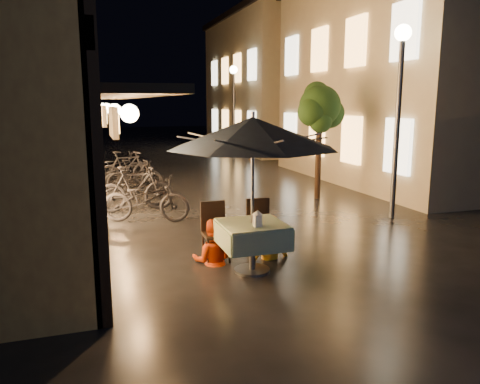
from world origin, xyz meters
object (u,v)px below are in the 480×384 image
object	(u,v)px
cafe_table	(252,235)
person_yellow	(268,217)
streetlamp_near	(400,87)
person_orange	(212,220)
bicycle_0	(146,199)
table_lantern	(258,217)
patio_umbrella	(253,133)

from	to	relation	value
cafe_table	person_yellow	world-z (taller)	person_yellow
streetlamp_near	cafe_table	distance (m)	5.32
person_orange	person_yellow	size ratio (longest dim) A/B	1.00
person_orange	bicycle_0	xyz separation A→B (m)	(-0.69, 3.06, -0.21)
streetlamp_near	person_orange	size ratio (longest dim) A/B	2.96
bicycle_0	person_orange	bearing A→B (deg)	-147.06
cafe_table	table_lantern	xyz separation A→B (m)	(0.00, -0.23, 0.33)
cafe_table	streetlamp_near	bearing A→B (deg)	28.27
streetlamp_near	person_yellow	world-z (taller)	streetlamp_near
streetlamp_near	cafe_table	world-z (taller)	streetlamp_near
table_lantern	bicycle_0	size ratio (longest dim) A/B	0.13
patio_umbrella	table_lantern	size ratio (longest dim) A/B	10.34
patio_umbrella	person_orange	size ratio (longest dim) A/B	1.81
patio_umbrella	person_yellow	world-z (taller)	patio_umbrella
patio_umbrella	bicycle_0	distance (m)	4.17
person_yellow	person_orange	bearing A→B (deg)	-10.33
person_orange	patio_umbrella	bearing A→B (deg)	148.19
cafe_table	patio_umbrella	distance (m)	1.56
streetlamp_near	table_lantern	size ratio (longest dim) A/B	16.92
person_yellow	bicycle_0	size ratio (longest dim) A/B	0.74
cafe_table	bicycle_0	size ratio (longest dim) A/B	0.52
streetlamp_near	table_lantern	world-z (taller)	streetlamp_near
streetlamp_near	patio_umbrella	size ratio (longest dim) A/B	1.64
patio_umbrella	person_yellow	bearing A→B (deg)	48.21
table_lantern	person_yellow	size ratio (longest dim) A/B	0.18
cafe_table	patio_umbrella	xyz separation A→B (m)	(-0.00, -0.00, 1.56)
streetlamp_near	person_orange	distance (m)	5.44
streetlamp_near	bicycle_0	xyz separation A→B (m)	(-5.37, 1.39, -2.41)
streetlamp_near	cafe_table	bearing A→B (deg)	-151.73
streetlamp_near	person_yellow	distance (m)	4.67
person_orange	table_lantern	bearing A→B (deg)	139.68
cafe_table	person_yellow	size ratio (longest dim) A/B	0.69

